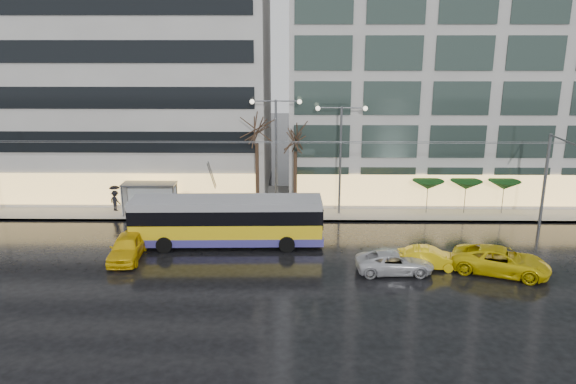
{
  "coord_description": "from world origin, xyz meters",
  "views": [
    {
      "loc": [
        3.46,
        -31.9,
        14.0
      ],
      "look_at": [
        3.0,
        5.0,
        3.53
      ],
      "focal_mm": 35.0,
      "sensor_mm": 36.0,
      "label": 1
    }
  ],
  "objects_px": {
    "bus_shelter": "(145,191)",
    "street_lamp_near": "(276,141)",
    "taxi_a": "(127,247)",
    "trolleybus": "(227,222)"
  },
  "relations": [
    {
      "from": "street_lamp_near",
      "to": "bus_shelter",
      "type": "bearing_deg",
      "value": -179.37
    },
    {
      "from": "bus_shelter",
      "to": "taxi_a",
      "type": "bearing_deg",
      "value": -83.06
    },
    {
      "from": "bus_shelter",
      "to": "street_lamp_near",
      "type": "height_order",
      "value": "street_lamp_near"
    },
    {
      "from": "bus_shelter",
      "to": "street_lamp_near",
      "type": "bearing_deg",
      "value": 0.63
    },
    {
      "from": "street_lamp_near",
      "to": "taxi_a",
      "type": "relative_size",
      "value": 1.93
    },
    {
      "from": "trolleybus",
      "to": "bus_shelter",
      "type": "relative_size",
      "value": 3.09
    },
    {
      "from": "trolleybus",
      "to": "taxi_a",
      "type": "height_order",
      "value": "trolleybus"
    },
    {
      "from": "bus_shelter",
      "to": "street_lamp_near",
      "type": "distance_m",
      "value": 11.14
    },
    {
      "from": "taxi_a",
      "to": "street_lamp_near",
      "type": "bearing_deg",
      "value": 41.85
    },
    {
      "from": "street_lamp_near",
      "to": "taxi_a",
      "type": "xyz_separation_m",
      "value": [
        -9.27,
        -9.23,
        -5.19
      ]
    }
  ]
}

